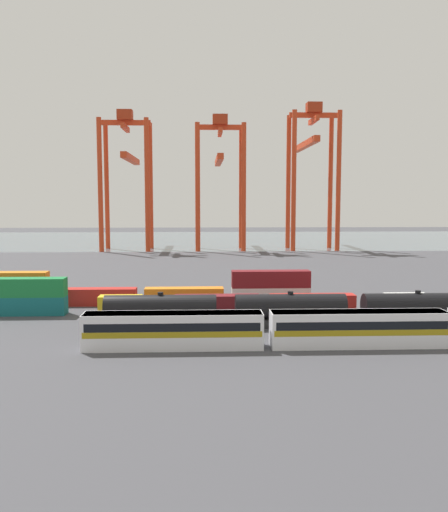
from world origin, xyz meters
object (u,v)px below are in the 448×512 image
(gantry_crane_west, at_px, (127,168))
(gantry_crane_east, at_px, (311,161))
(freight_tank_row, at_px, (417,309))
(passenger_train, at_px, (358,327))
(shipping_container_3, at_px, (217,304))
(gantry_crane_central, at_px, (220,170))

(gantry_crane_west, distance_m, gantry_crane_east, 60.93)
(freight_tank_row, relative_size, gantry_crane_west, 1.77)
(gantry_crane_west, relative_size, gantry_crane_east, 0.94)
(passenger_train, height_order, freight_tank_row, freight_tank_row)
(shipping_container_3, height_order, gantry_crane_west, gantry_crane_west)
(passenger_train, bearing_deg, gantry_crane_central, 95.27)
(shipping_container_3, relative_size, gantry_crane_east, 0.25)
(gantry_crane_west, bearing_deg, gantry_crane_central, 0.05)
(freight_tank_row, height_order, gantry_crane_east, gantry_crane_east)
(freight_tank_row, xyz_separation_m, shipping_container_3, (-25.39, 8.68, -0.88))
(gantry_crane_west, bearing_deg, shipping_container_3, -75.57)
(shipping_container_3, bearing_deg, freight_tank_row, -18.88)
(shipping_container_3, height_order, gantry_crane_central, gantry_crane_central)
(freight_tank_row, height_order, gantry_crane_west, gantry_crane_west)
(freight_tank_row, xyz_separation_m, gantry_crane_central, (-21.62, 112.37, 24.09))
(freight_tank_row, distance_m, shipping_container_3, 26.85)
(gantry_crane_central, distance_m, gantry_crane_east, 30.59)
(freight_tank_row, relative_size, gantry_crane_east, 1.67)
(freight_tank_row, bearing_deg, passenger_train, -137.77)
(passenger_train, distance_m, gantry_crane_central, 124.68)
(passenger_train, xyz_separation_m, gantry_crane_east, (19.22, 122.27, 27.08))
(gantry_crane_east, bearing_deg, gantry_crane_central, -179.14)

